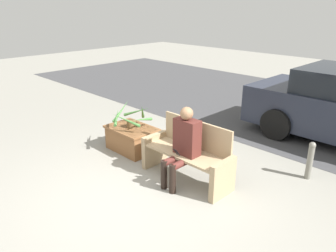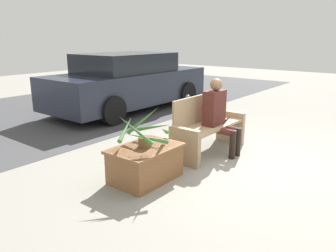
{
  "view_description": "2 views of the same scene",
  "coord_description": "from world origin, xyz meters",
  "px_view_note": "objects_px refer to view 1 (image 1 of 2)",
  "views": [
    {
      "loc": [
        3.26,
        -2.63,
        2.7
      ],
      "look_at": [
        -0.53,
        1.15,
        0.7
      ],
      "focal_mm": 35.0,
      "sensor_mm": 36.0,
      "label": 1
    },
    {
      "loc": [
        -4.49,
        -1.8,
        1.9
      ],
      "look_at": [
        -0.76,
        1.14,
        0.61
      ],
      "focal_mm": 35.0,
      "sensor_mm": 36.0,
      "label": 2
    }
  ],
  "objects_px": {
    "bench": "(188,154)",
    "bollard_post": "(310,160)",
    "person_seated": "(183,143)",
    "planter_box": "(132,138)",
    "potted_plant": "(131,117)"
  },
  "relations": [
    {
      "from": "bench",
      "to": "bollard_post",
      "type": "height_order",
      "value": "bench"
    },
    {
      "from": "person_seated",
      "to": "planter_box",
      "type": "xyz_separation_m",
      "value": [
        -1.56,
        0.23,
        -0.44
      ]
    },
    {
      "from": "potted_plant",
      "to": "bollard_post",
      "type": "distance_m",
      "value": 3.22
    },
    {
      "from": "person_seated",
      "to": "planter_box",
      "type": "distance_m",
      "value": 1.63
    },
    {
      "from": "bench",
      "to": "bollard_post",
      "type": "distance_m",
      "value": 1.97
    },
    {
      "from": "bench",
      "to": "potted_plant",
      "type": "bearing_deg",
      "value": 178.4
    },
    {
      "from": "bench",
      "to": "planter_box",
      "type": "relative_size",
      "value": 1.62
    },
    {
      "from": "planter_box",
      "to": "bollard_post",
      "type": "distance_m",
      "value": 3.21
    },
    {
      "from": "bench",
      "to": "planter_box",
      "type": "height_order",
      "value": "bench"
    },
    {
      "from": "bench",
      "to": "planter_box",
      "type": "xyz_separation_m",
      "value": [
        -1.5,
        0.04,
        -0.18
      ]
    },
    {
      "from": "planter_box",
      "to": "potted_plant",
      "type": "xyz_separation_m",
      "value": [
        0.0,
        -0.0,
        0.42
      ]
    },
    {
      "from": "potted_plant",
      "to": "bollard_post",
      "type": "height_order",
      "value": "potted_plant"
    },
    {
      "from": "person_seated",
      "to": "bollard_post",
      "type": "xyz_separation_m",
      "value": [
        1.36,
        1.56,
        -0.36
      ]
    },
    {
      "from": "planter_box",
      "to": "bollard_post",
      "type": "relative_size",
      "value": 1.49
    },
    {
      "from": "person_seated",
      "to": "bollard_post",
      "type": "distance_m",
      "value": 2.1
    }
  ]
}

